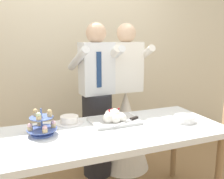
% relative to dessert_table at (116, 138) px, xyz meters
% --- Properties ---
extents(rear_wall, '(5.20, 0.10, 2.90)m').
position_rel_dessert_table_xyz_m(rear_wall, '(0.00, 1.44, 0.75)').
color(rear_wall, beige).
rests_on(rear_wall, ground_plane).
extents(dessert_table, '(1.80, 0.80, 0.78)m').
position_rel_dessert_table_xyz_m(dessert_table, '(0.00, 0.00, 0.00)').
color(dessert_table, silver).
rests_on(dessert_table, ground_plane).
extents(cupcake_stand, '(0.23, 0.23, 0.21)m').
position_rel_dessert_table_xyz_m(cupcake_stand, '(-0.57, 0.10, 0.15)').
color(cupcake_stand, '#4C66B2').
rests_on(cupcake_stand, dessert_table).
extents(main_cake_tray, '(0.42, 0.33, 0.13)m').
position_rel_dessert_table_xyz_m(main_cake_tray, '(0.05, 0.16, 0.12)').
color(main_cake_tray, silver).
rests_on(main_cake_tray, dessert_table).
extents(plate_stack, '(0.19, 0.19, 0.05)m').
position_rel_dessert_table_xyz_m(plate_stack, '(0.64, -0.06, 0.10)').
color(plate_stack, white).
rests_on(plate_stack, dessert_table).
extents(round_cake, '(0.24, 0.24, 0.07)m').
position_rel_dessert_table_xyz_m(round_cake, '(-0.32, 0.28, 0.10)').
color(round_cake, white).
rests_on(round_cake, dessert_table).
extents(person_groom, '(0.50, 0.52, 1.66)m').
position_rel_dessert_table_xyz_m(person_groom, '(0.07, 0.69, 0.05)').
color(person_groom, '#232328').
rests_on(person_groom, ground_plane).
extents(person_bride, '(0.56, 0.56, 1.66)m').
position_rel_dessert_table_xyz_m(person_bride, '(0.42, 0.71, -0.12)').
color(person_bride, white).
rests_on(person_bride, ground_plane).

